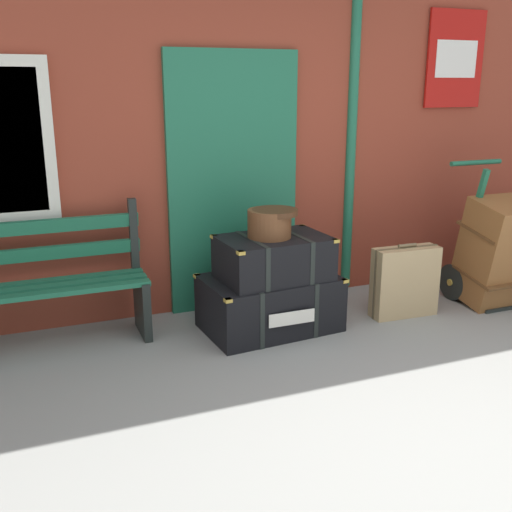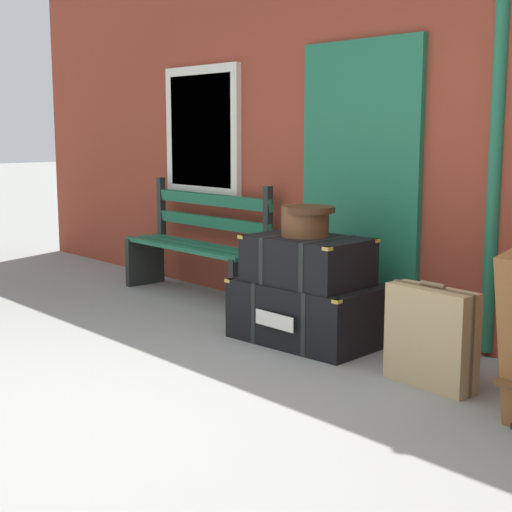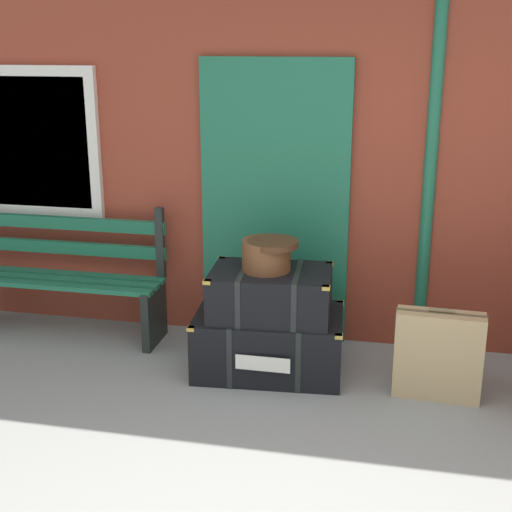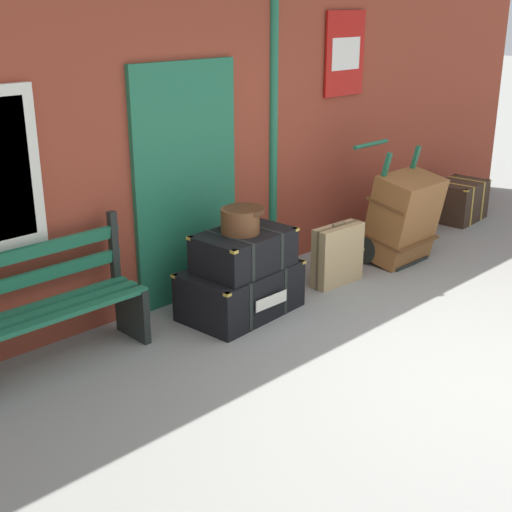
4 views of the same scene
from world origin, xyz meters
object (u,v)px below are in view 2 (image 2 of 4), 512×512
Objects in this scene: round_hatbox at (306,219)px; suitcase_slate at (431,337)px; steamer_trunk_base at (308,312)px; steamer_trunk_middle at (307,260)px; platform_bench at (198,246)px.

round_hatbox reaches higher than suitcase_slate.
steamer_trunk_base is 2.81× the size of round_hatbox.
steamer_trunk_middle is 0.28m from round_hatbox.
platform_bench is 1.51× the size of steamer_trunk_base.
suitcase_slate is at bearing -9.64° from platform_bench.
suitcase_slate reaches higher than steamer_trunk_base.
suitcase_slate is at bearing -6.12° from steamer_trunk_middle.
steamer_trunk_base is 1.14m from suitcase_slate.
suitcase_slate is at bearing -6.39° from round_hatbox.
suitcase_slate is (2.82, -0.48, -0.16)m from platform_bench.
steamer_trunk_middle is 2.24× the size of round_hatbox.
platform_bench is 4.25× the size of round_hatbox.
round_hatbox is at bearing 162.54° from steamer_trunk_middle.
round_hatbox reaches higher than steamer_trunk_base.
steamer_trunk_middle is 1.37× the size of suitcase_slate.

